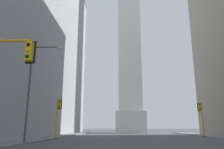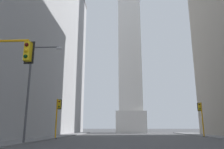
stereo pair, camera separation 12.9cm
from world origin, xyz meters
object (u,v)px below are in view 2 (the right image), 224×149
(street_lamp, at_px, (34,82))
(traffic_light_mid_right, at_px, (201,114))
(obelisk, at_px, (129,19))
(traffic_light_mid_left, at_px, (58,112))

(street_lamp, bearing_deg, traffic_light_mid_right, 37.85)
(traffic_light_mid_right, distance_m, street_lamp, 26.39)
(obelisk, xyz_separation_m, traffic_light_mid_left, (-10.59, -30.08, -28.97))
(obelisk, bearing_deg, street_lamp, -104.78)
(street_lamp, bearing_deg, traffic_light_mid_left, 91.66)
(traffic_light_mid_left, distance_m, street_lamp, 9.34)
(traffic_light_mid_right, relative_size, traffic_light_mid_left, 1.04)
(traffic_light_mid_left, bearing_deg, street_lamp, -88.34)
(obelisk, height_order, traffic_light_mid_right, obelisk)
(traffic_light_mid_left, xyz_separation_m, street_lamp, (0.26, -9.07, 2.20))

